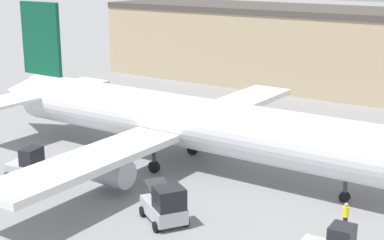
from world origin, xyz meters
name	(u,v)px	position (x,y,z in m)	size (l,w,h in m)	color
ground_plane	(192,167)	(0.00, 0.00, 0.00)	(400.00, 400.00, 0.00)	gray
terminal_building	(344,50)	(-0.58, 33.61, 4.96)	(64.27, 13.45, 9.90)	tan
airplane	(181,121)	(-0.98, -0.01, 3.54)	(41.43, 34.41, 12.01)	white
ground_crew_worker	(346,215)	(13.68, -3.89, 0.90)	(0.37, 0.37, 1.69)	#1E2338
belt_loader_truck	(165,205)	(4.35, -9.22, 1.16)	(3.92, 3.45, 2.52)	#B2B2B7
pushback_tug	(27,165)	(-8.46, -8.89, 1.08)	(2.70, 2.50, 2.43)	#B2B2B7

